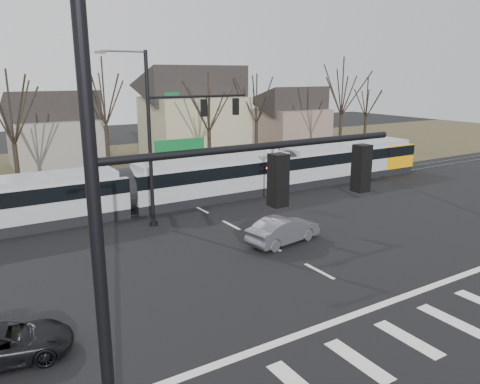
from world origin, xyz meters
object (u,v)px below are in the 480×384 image
tram (212,177)px  sedan (283,230)px  rail_crossing_signal (272,177)px  suv (3,344)px

tram → sedan: size_ratio=8.90×
tram → rail_crossing_signal: (3.03, -3.21, 0.21)m
tram → suv: (-15.19, -14.02, -1.09)m
tram → sedan: 10.16m
tram → suv: tram is taller
tram → sedan: (-1.10, -10.05, -0.96)m
rail_crossing_signal → sedan: bearing=-121.1°
suv → rail_crossing_signal: rail_crossing_signal is taller
tram → suv: bearing=-137.3°
tram → suv: 20.70m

